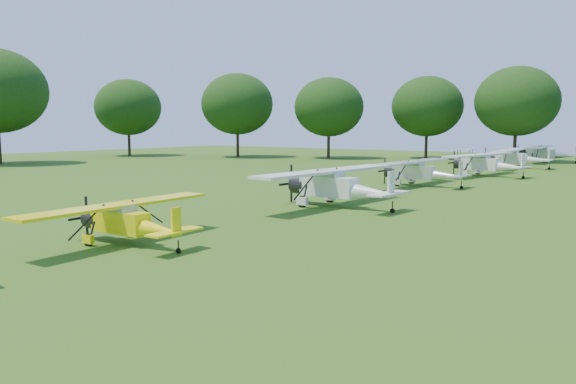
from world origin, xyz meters
name	(u,v)px	position (x,y,z in m)	size (l,w,h in m)	color
ground	(270,217)	(0.00, 0.00, 0.00)	(160.00, 160.00, 0.00)	#315014
tree_belt	(329,59)	(3.57, 0.16, 8.03)	(137.36, 130.27, 14.52)	black
aircraft_2	(127,219)	(-0.22, -9.07, 1.06)	(5.77, 9.18, 1.81)	#FFEC0A
aircraft_3	(337,184)	(1.02, 5.17, 1.40)	(7.67, 12.21, 2.40)	white
aircraft_4	(420,170)	(0.26, 19.29, 1.28)	(7.00, 11.12, 2.20)	silver
aircraft_5	(486,162)	(1.76, 31.51, 1.36)	(7.46, 11.82, 2.32)	white
aircraft_6	(515,156)	(1.25, 44.06, 1.35)	(7.37, 11.75, 2.31)	white
aircraft_7	(545,152)	(1.73, 57.04, 1.37)	(7.49, 11.94, 2.35)	silver
golf_cart	(464,158)	(-6.94, 50.74, 0.60)	(2.12, 1.35, 1.78)	#AF0C1A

